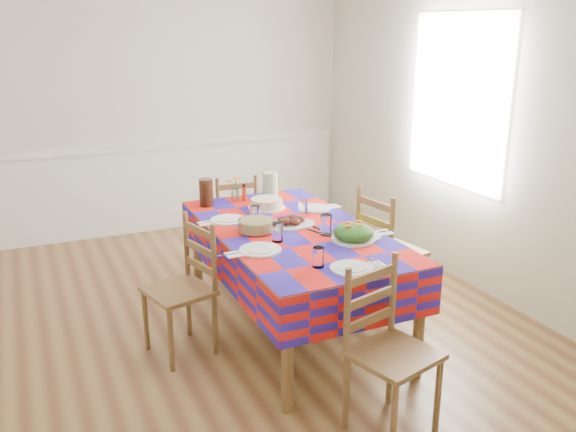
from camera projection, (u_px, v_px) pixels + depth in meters
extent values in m
cube|color=brown|center=(215.00, 337.00, 4.32)|extent=(4.50, 5.00, 0.04)
cube|color=beige|center=(133.00, 103.00, 6.10)|extent=(4.50, 0.04, 2.70)
cube|color=beige|center=(470.00, 302.00, 1.71)|extent=(4.50, 0.04, 2.70)
cube|color=beige|center=(484.00, 124.00, 4.79)|extent=(0.04, 5.00, 2.70)
cube|color=white|center=(137.00, 148.00, 6.19)|extent=(4.41, 0.06, 0.04)
cube|color=white|center=(140.00, 191.00, 6.34)|extent=(4.41, 0.03, 0.90)
plane|color=white|center=(457.00, 101.00, 5.00)|extent=(0.00, 1.40, 1.40)
cylinder|color=brown|center=(287.00, 355.00, 3.36)|extent=(0.07, 0.07, 0.71)
cylinder|color=brown|center=(419.00, 325.00, 3.70)|extent=(0.07, 0.07, 0.71)
cylinder|color=brown|center=(197.00, 251.00, 4.91)|extent=(0.07, 0.07, 0.71)
cylinder|color=brown|center=(296.00, 236.00, 5.25)|extent=(0.07, 0.07, 0.71)
cube|color=brown|center=(293.00, 233.00, 4.19)|extent=(1.00, 1.90, 0.04)
cube|color=red|center=(293.00, 230.00, 4.18)|extent=(1.04, 1.94, 0.01)
cube|color=red|center=(222.00, 262.00, 4.03)|extent=(0.01, 1.94, 0.30)
cube|color=red|center=(357.00, 240.00, 4.43)|extent=(0.01, 1.94, 0.30)
cube|color=red|center=(365.00, 307.00, 3.39)|extent=(1.04, 0.01, 0.30)
cube|color=red|center=(244.00, 213.00, 5.07)|extent=(1.04, 0.01, 0.30)
cylinder|color=white|center=(351.00, 268.00, 3.49)|extent=(0.25, 0.25, 0.01)
cylinder|color=white|center=(351.00, 267.00, 3.49)|extent=(0.18, 0.18, 0.01)
cylinder|color=white|center=(318.00, 257.00, 3.51)|extent=(0.07, 0.07, 0.12)
cube|color=white|center=(376.00, 264.00, 3.56)|extent=(0.09, 0.09, 0.01)
cube|color=silver|center=(373.00, 264.00, 3.55)|extent=(0.01, 0.16, 0.00)
cube|color=silver|center=(379.00, 263.00, 3.56)|extent=(0.01, 0.18, 0.00)
cylinder|color=white|center=(260.00, 250.00, 3.78)|extent=(0.26, 0.26, 0.01)
cylinder|color=white|center=(260.00, 248.00, 3.78)|extent=(0.19, 0.19, 0.01)
cylinder|color=white|center=(278.00, 232.00, 3.93)|extent=(0.07, 0.07, 0.13)
cube|color=white|center=(234.00, 255.00, 3.71)|extent=(0.10, 0.10, 0.01)
cube|color=silver|center=(231.00, 254.00, 3.70)|extent=(0.17, 0.01, 0.00)
cube|color=silver|center=(237.00, 253.00, 3.72)|extent=(0.20, 0.01, 0.00)
cylinder|color=white|center=(228.00, 220.00, 4.36)|extent=(0.26, 0.26, 0.01)
cylinder|color=white|center=(228.00, 219.00, 4.36)|extent=(0.18, 0.18, 0.01)
cylinder|color=white|center=(255.00, 214.00, 4.31)|extent=(0.07, 0.07, 0.12)
cube|color=white|center=(205.00, 223.00, 4.29)|extent=(0.10, 0.10, 0.01)
cube|color=silver|center=(203.00, 223.00, 4.28)|extent=(0.16, 0.01, 0.00)
cube|color=silver|center=(208.00, 222.00, 4.30)|extent=(0.19, 0.01, 0.00)
cylinder|color=white|center=(359.00, 236.00, 4.03)|extent=(0.29, 0.29, 0.01)
cylinder|color=white|center=(359.00, 234.00, 4.03)|extent=(0.20, 0.20, 0.01)
cylinder|color=white|center=(326.00, 225.00, 4.05)|extent=(0.08, 0.08, 0.14)
cube|color=white|center=(384.00, 232.00, 4.11)|extent=(0.11, 0.11, 0.01)
cube|color=silver|center=(381.00, 232.00, 4.10)|extent=(0.18, 0.01, 0.00)
cube|color=silver|center=(387.00, 231.00, 4.11)|extent=(0.21, 0.01, 0.00)
cylinder|color=white|center=(315.00, 208.00, 4.64)|extent=(0.24, 0.24, 0.01)
cylinder|color=white|center=(315.00, 207.00, 4.63)|extent=(0.17, 0.17, 0.01)
cylinder|color=white|center=(303.00, 208.00, 4.47)|extent=(0.07, 0.07, 0.12)
cube|color=white|center=(334.00, 206.00, 4.70)|extent=(0.09, 0.09, 0.01)
cube|color=silver|center=(332.00, 206.00, 4.69)|extent=(0.15, 0.01, 0.00)
cube|color=silver|center=(336.00, 205.00, 4.71)|extent=(0.18, 0.01, 0.00)
ellipsoid|color=white|center=(291.00, 225.00, 4.25)|extent=(0.34, 0.25, 0.02)
ellipsoid|color=black|center=(299.00, 219.00, 4.26)|extent=(0.09, 0.08, 0.05)
ellipsoid|color=black|center=(292.00, 218.00, 4.29)|extent=(0.09, 0.08, 0.05)
ellipsoid|color=black|center=(284.00, 220.00, 4.25)|extent=(0.09, 0.08, 0.05)
ellipsoid|color=black|center=(285.00, 222.00, 4.20)|extent=(0.09, 0.08, 0.05)
ellipsoid|color=black|center=(295.00, 222.00, 4.20)|extent=(0.09, 0.08, 0.05)
cylinder|color=white|center=(353.00, 239.00, 3.97)|extent=(0.29, 0.29, 0.01)
ellipsoid|color=#164611|center=(354.00, 233.00, 3.95)|extent=(0.26, 0.26, 0.12)
cube|color=orange|center=(348.00, 226.00, 3.89)|extent=(0.03, 0.02, 0.01)
cube|color=orange|center=(349.00, 223.00, 3.95)|extent=(0.04, 0.04, 0.01)
cube|color=orange|center=(359.00, 225.00, 3.92)|extent=(0.03, 0.04, 0.01)
cube|color=orange|center=(359.00, 222.00, 3.98)|extent=(0.04, 0.04, 0.01)
cylinder|color=white|center=(256.00, 226.00, 4.11)|extent=(0.24, 0.24, 0.09)
cylinder|color=#DBCE74|center=(256.00, 226.00, 4.11)|extent=(0.22, 0.22, 0.07)
cylinder|color=white|center=(267.00, 208.00, 4.65)|extent=(0.28, 0.28, 0.01)
cylinder|color=#E1BF89|center=(267.00, 203.00, 4.64)|extent=(0.24, 0.24, 0.07)
cube|color=black|center=(318.00, 232.00, 4.11)|extent=(0.11, 0.26, 0.01)
cube|color=black|center=(322.00, 230.00, 4.15)|extent=(0.05, 0.27, 0.01)
cylinder|color=white|center=(235.00, 195.00, 4.82)|extent=(0.06, 0.06, 0.11)
cylinder|color=#277727|center=(233.00, 190.00, 4.80)|extent=(0.01, 0.01, 0.15)
ellipsoid|color=orange|center=(229.00, 181.00, 4.77)|extent=(0.05, 0.05, 0.02)
cylinder|color=#277727|center=(236.00, 189.00, 4.82)|extent=(0.01, 0.01, 0.15)
ellipsoid|color=orange|center=(238.00, 178.00, 4.82)|extent=(0.05, 0.05, 0.02)
cylinder|color=#277727|center=(236.00, 190.00, 4.80)|extent=(0.01, 0.01, 0.15)
ellipsoid|color=orange|center=(236.00, 178.00, 4.75)|extent=(0.05, 0.05, 0.02)
cylinder|color=#B3300E|center=(244.00, 192.00, 4.85)|extent=(0.03, 0.03, 0.14)
cylinder|color=#99C68C|center=(271.00, 185.00, 4.90)|extent=(0.12, 0.12, 0.21)
cylinder|color=#32170B|center=(206.00, 192.00, 4.69)|extent=(0.11, 0.11, 0.21)
cube|color=white|center=(359.00, 278.00, 3.36)|extent=(0.07, 0.02, 0.02)
cylinder|color=brown|center=(394.00, 422.00, 3.01)|extent=(0.04, 0.04, 0.44)
cylinder|color=brown|center=(438.00, 395.00, 3.23)|extent=(0.04, 0.04, 0.44)
cylinder|color=brown|center=(346.00, 392.00, 3.26)|extent=(0.04, 0.04, 0.44)
cylinder|color=brown|center=(390.00, 369.00, 3.47)|extent=(0.04, 0.04, 0.44)
cube|color=brown|center=(394.00, 355.00, 3.17)|extent=(0.50, 0.49, 0.03)
cylinder|color=brown|center=(347.00, 313.00, 3.12)|extent=(0.04, 0.04, 0.49)
cylinder|color=brown|center=(393.00, 294.00, 3.34)|extent=(0.04, 0.04, 0.49)
cube|color=brown|center=(370.00, 320.00, 3.26)|extent=(0.35, 0.11, 0.05)
cube|color=brown|center=(371.00, 298.00, 3.22)|extent=(0.35, 0.11, 0.05)
cube|color=brown|center=(372.00, 276.00, 3.18)|extent=(0.35, 0.11, 0.05)
cylinder|color=brown|center=(247.00, 238.00, 5.65)|extent=(0.03, 0.03, 0.42)
cylinder|color=brown|center=(211.00, 242.00, 5.54)|extent=(0.03, 0.03, 0.42)
cylinder|color=brown|center=(257.00, 249.00, 5.36)|extent=(0.03, 0.03, 0.42)
cylinder|color=brown|center=(220.00, 254.00, 5.25)|extent=(0.03, 0.03, 0.42)
cube|color=brown|center=(233.00, 222.00, 5.38)|extent=(0.42, 0.40, 0.03)
cylinder|color=brown|center=(256.00, 201.00, 5.22)|extent=(0.03, 0.03, 0.46)
cylinder|color=brown|center=(218.00, 205.00, 5.11)|extent=(0.03, 0.03, 0.46)
cube|color=brown|center=(238.00, 214.00, 5.20)|extent=(0.34, 0.05, 0.05)
cube|color=brown|center=(237.00, 200.00, 5.16)|extent=(0.34, 0.05, 0.05)
cube|color=brown|center=(237.00, 186.00, 5.12)|extent=(0.34, 0.05, 0.05)
cylinder|color=brown|center=(146.00, 321.00, 4.06)|extent=(0.03, 0.03, 0.43)
cylinder|color=brown|center=(171.00, 340.00, 3.80)|extent=(0.03, 0.03, 0.43)
cylinder|color=brown|center=(189.00, 307.00, 4.25)|extent=(0.03, 0.03, 0.43)
cylinder|color=brown|center=(215.00, 325.00, 4.00)|extent=(0.03, 0.03, 0.43)
cube|color=brown|center=(178.00, 291.00, 3.96)|extent=(0.47, 0.49, 0.03)
cylinder|color=brown|center=(186.00, 246.00, 4.12)|extent=(0.03, 0.03, 0.48)
cylinder|color=brown|center=(214.00, 260.00, 3.86)|extent=(0.03, 0.03, 0.48)
cube|color=brown|center=(200.00, 266.00, 4.02)|extent=(0.11, 0.34, 0.05)
cube|color=brown|center=(200.00, 249.00, 3.98)|extent=(0.11, 0.34, 0.05)
cube|color=brown|center=(199.00, 231.00, 3.95)|extent=(0.11, 0.34, 0.05)
cylinder|color=brown|center=(423.00, 284.00, 4.61)|extent=(0.04, 0.04, 0.45)
cylinder|color=brown|center=(390.00, 268.00, 4.90)|extent=(0.04, 0.04, 0.45)
cylinder|color=brown|center=(389.00, 294.00, 4.43)|extent=(0.04, 0.04, 0.45)
cylinder|color=brown|center=(357.00, 278.00, 4.72)|extent=(0.04, 0.04, 0.45)
cube|color=brown|center=(391.00, 251.00, 4.59)|extent=(0.47, 0.48, 0.03)
cylinder|color=brown|center=(391.00, 232.00, 4.28)|extent=(0.04, 0.04, 0.50)
cylinder|color=brown|center=(358.00, 219.00, 4.57)|extent=(0.04, 0.04, 0.50)
cube|color=brown|center=(374.00, 238.00, 4.45)|extent=(0.08, 0.36, 0.05)
cube|color=brown|center=(375.00, 221.00, 4.41)|extent=(0.08, 0.36, 0.05)
cube|color=brown|center=(375.00, 204.00, 4.38)|extent=(0.08, 0.36, 0.05)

